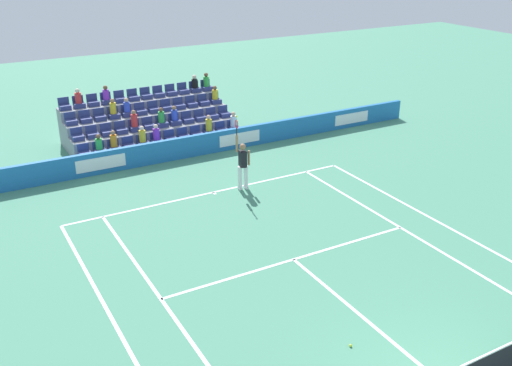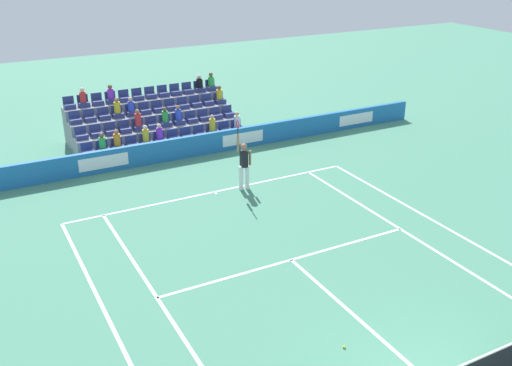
% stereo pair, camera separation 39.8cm
% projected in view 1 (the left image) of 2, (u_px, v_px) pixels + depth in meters
% --- Properties ---
extents(line_baseline, '(10.97, 0.10, 0.01)m').
position_uv_depth(line_baseline, '(213.00, 192.00, 21.52)').
color(line_baseline, white).
rests_on(line_baseline, ground).
extents(line_service, '(8.23, 0.10, 0.01)m').
position_uv_depth(line_service, '(294.00, 259.00, 17.12)').
color(line_service, white).
rests_on(line_service, ground).
extents(line_centre_service, '(0.10, 6.40, 0.01)m').
position_uv_depth(line_centre_service, '(363.00, 317.00, 14.56)').
color(line_centre_service, white).
rests_on(line_centre_service, ground).
extents(line_singles_sideline_left, '(0.10, 11.89, 0.01)m').
position_uv_depth(line_singles_sideline_left, '(167.00, 308.00, 14.91)').
color(line_singles_sideline_left, white).
rests_on(line_singles_sideline_left, ground).
extents(line_singles_sideline_right, '(0.10, 11.89, 0.01)m').
position_uv_depth(line_singles_sideline_right, '(410.00, 233.00, 18.60)').
color(line_singles_sideline_right, white).
rests_on(line_singles_sideline_right, ground).
extents(line_doubles_sideline_left, '(0.10, 11.89, 0.01)m').
position_uv_depth(line_doubles_sideline_left, '(115.00, 324.00, 14.30)').
color(line_doubles_sideline_left, white).
rests_on(line_doubles_sideline_left, ground).
extents(line_doubles_sideline_right, '(0.10, 11.89, 0.01)m').
position_uv_depth(line_doubles_sideline_right, '(441.00, 224.00, 19.22)').
color(line_doubles_sideline_right, white).
rests_on(line_doubles_sideline_right, ground).
extents(line_centre_mark, '(0.10, 0.20, 0.01)m').
position_uv_depth(line_centre_mark, '(214.00, 193.00, 21.44)').
color(line_centre_mark, white).
rests_on(line_centre_mark, ground).
extents(sponsor_barrier, '(24.70, 0.22, 0.92)m').
position_uv_depth(sponsor_barrier, '(173.00, 149.00, 24.42)').
color(sponsor_barrier, '#1E66AD').
rests_on(sponsor_barrier, ground).
extents(tennis_player, '(0.52, 0.39, 2.85)m').
position_uv_depth(tennis_player, '(243.00, 164.00, 21.44)').
color(tennis_player, white).
rests_on(tennis_player, ground).
extents(stadium_stand, '(7.44, 3.80, 2.54)m').
position_uv_depth(stadium_stand, '(149.00, 126.00, 26.68)').
color(stadium_stand, gray).
rests_on(stadium_stand, ground).
extents(loose_tennis_ball, '(0.07, 0.07, 0.07)m').
position_uv_depth(loose_tennis_ball, '(351.00, 346.00, 13.52)').
color(loose_tennis_ball, '#D1E533').
rests_on(loose_tennis_ball, ground).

